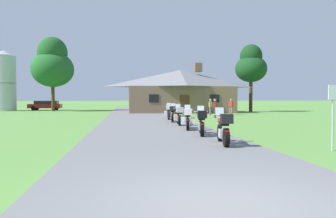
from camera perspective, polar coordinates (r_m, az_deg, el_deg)
name	(u,v)px	position (r m, az deg, el deg)	size (l,w,h in m)	color
ground_plane	(144,120)	(24.74, -4.33, -2.06)	(500.00, 500.00, 0.00)	#56893D
asphalt_driveway	(146,122)	(22.75, -4.04, -2.32)	(6.40, 80.00, 0.06)	slate
motorcycle_red_nearest_to_camera	(223,129)	(11.32, 10.07, -3.59)	(0.76, 2.08, 1.30)	black
motorcycle_white_second_in_row	(202,123)	(14.14, 6.12, -2.49)	(0.84, 2.07, 1.30)	black
motorcycle_red_third_in_row	(188,119)	(16.61, 3.61, -1.87)	(0.96, 2.07, 1.30)	black
motorcycle_silver_fourth_in_row	(179,116)	(19.49, 2.06, -1.32)	(0.82, 2.08, 1.30)	black
motorcycle_black_fifth_in_row	(173,114)	(22.18, 0.89, -0.93)	(0.95, 2.07, 1.30)	black
motorcycle_red_farthest_in_row	(169,112)	(24.83, 0.13, -0.63)	(0.89, 2.08, 1.30)	black
stone_lodge	(180,91)	(38.83, 2.22, 3.35)	(13.35, 6.44, 6.14)	brown
bystander_tan_shirt_near_lodge	(210,106)	(32.71, 7.74, 0.55)	(0.40, 0.45, 1.69)	#75664C
bystander_red_shirt_beside_signpost	(231,106)	(33.91, 11.39, 0.57)	(0.40, 0.44, 1.69)	#75664C
bystander_red_shirt_by_tree	(215,107)	(28.21, 8.56, 0.34)	(0.27, 0.54, 1.69)	navy
metal_signpost_roadside	(333,109)	(11.38, 27.84, -0.05)	(0.36, 0.06, 2.14)	#9EA0A5
tree_right_of_lodge	(251,65)	(42.39, 14.88, 7.69)	(4.07, 4.07, 8.74)	#422D19
tree_left_far	(53,64)	(46.07, -20.27, 7.63)	(5.69, 5.69, 10.15)	#422D19
metal_silo_distant	(4,81)	(49.92, -27.68, 4.61)	(3.22, 3.22, 8.52)	#B2B7BC
parked_red_suv_far_left	(46,105)	(49.80, -21.39, 0.68)	(4.62, 1.95, 1.40)	maroon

